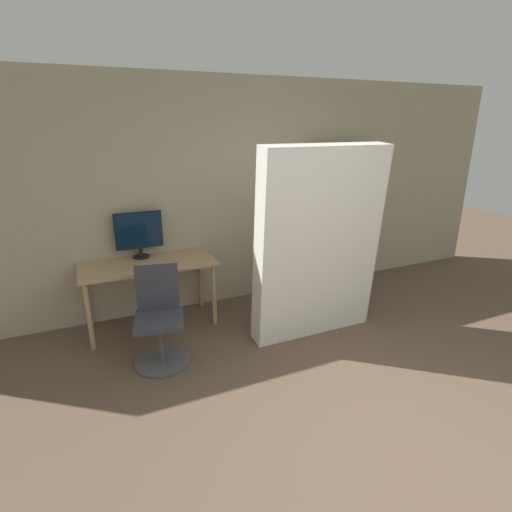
{
  "coord_description": "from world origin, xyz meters",
  "views": [
    {
      "loc": [
        -1.76,
        -1.33,
        2.18
      ],
      "look_at": [
        -0.37,
        1.74,
        1.05
      ],
      "focal_mm": 28.0,
      "sensor_mm": 36.0,
      "label": 1
    }
  ],
  "objects_px": {
    "mattress_near": "(319,245)",
    "office_chair": "(160,325)",
    "monitor": "(139,232)",
    "bookshelf": "(328,217)"
  },
  "relations": [
    {
      "from": "monitor",
      "to": "office_chair",
      "type": "xyz_separation_m",
      "value": [
        -0.02,
        -0.97,
        -0.66
      ]
    },
    {
      "from": "monitor",
      "to": "mattress_near",
      "type": "xyz_separation_m",
      "value": [
        1.61,
        -1.12,
        -0.03
      ]
    },
    {
      "from": "mattress_near",
      "to": "monitor",
      "type": "bearing_deg",
      "value": 145.05
    },
    {
      "from": "mattress_near",
      "to": "bookshelf",
      "type": "bearing_deg",
      "value": 52.25
    },
    {
      "from": "monitor",
      "to": "bookshelf",
      "type": "distance_m",
      "value": 2.48
    },
    {
      "from": "office_chair",
      "to": "bookshelf",
      "type": "relative_size",
      "value": 0.48
    },
    {
      "from": "monitor",
      "to": "bookshelf",
      "type": "bearing_deg",
      "value": 0.1
    },
    {
      "from": "mattress_near",
      "to": "office_chair",
      "type": "bearing_deg",
      "value": 174.74
    },
    {
      "from": "office_chair",
      "to": "mattress_near",
      "type": "bearing_deg",
      "value": -5.26
    },
    {
      "from": "monitor",
      "to": "bookshelf",
      "type": "xyz_separation_m",
      "value": [
        2.48,
        0.0,
        -0.07
      ]
    }
  ]
}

